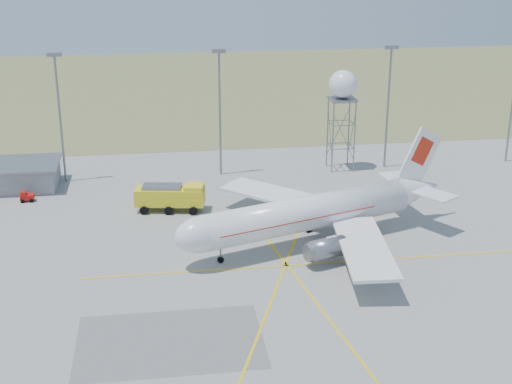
{
  "coord_description": "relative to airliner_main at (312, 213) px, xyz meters",
  "views": [
    {
      "loc": [
        -20.45,
        -45.59,
        36.77
      ],
      "look_at": [
        -7.94,
        40.0,
        5.91
      ],
      "focal_mm": 50.0,
      "sensor_mm": 36.0,
      "label": 1
    }
  ],
  "objects": [
    {
      "name": "grass_strip",
      "position": [
        1.37,
        103.76,
        -4.05
      ],
      "size": [
        400.0,
        120.0,
        0.03
      ],
      "primitive_type": "cube",
      "color": "#5C6538",
      "rests_on": "ground"
    },
    {
      "name": "mast_a",
      "position": [
        -33.63,
        29.76,
        8.0
      ],
      "size": [
        2.2,
        0.5,
        20.5
      ],
      "color": "slate",
      "rests_on": "ground"
    },
    {
      "name": "mast_b",
      "position": [
        -8.63,
        29.76,
        8.0
      ],
      "size": [
        2.2,
        0.5,
        20.5
      ],
      "color": "slate",
      "rests_on": "ground"
    },
    {
      "name": "mast_c",
      "position": [
        19.37,
        29.76,
        8.0
      ],
      "size": [
        2.2,
        0.5,
        20.5
      ],
      "color": "slate",
      "rests_on": "ground"
    },
    {
      "name": "airliner_main",
      "position": [
        0.0,
        0.0,
        0.0
      ],
      "size": [
        37.98,
        35.78,
        13.27
      ],
      "rotation": [
        0.0,
        0.0,
        3.48
      ],
      "color": "white",
      "rests_on": "ground"
    },
    {
      "name": "radar_tower",
      "position": [
        11.55,
        29.88,
        5.3
      ],
      "size": [
        4.61,
        4.61,
        16.68
      ],
      "color": "slate",
      "rests_on": "ground"
    },
    {
      "name": "fire_truck",
      "position": [
        -17.16,
        14.13,
        -2.19
      ],
      "size": [
        10.19,
        5.27,
        3.91
      ],
      "rotation": [
        0.0,
        0.0,
        -0.17
      ],
      "color": "yellow",
      "rests_on": "ground"
    },
    {
      "name": "baggage_tug",
      "position": [
        -38.34,
        20.99,
        -3.48
      ],
      "size": [
        2.03,
        1.65,
        1.53
      ],
      "rotation": [
        0.0,
        0.0,
        0.03
      ],
      "color": "#AD110C",
      "rests_on": "ground"
    }
  ]
}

